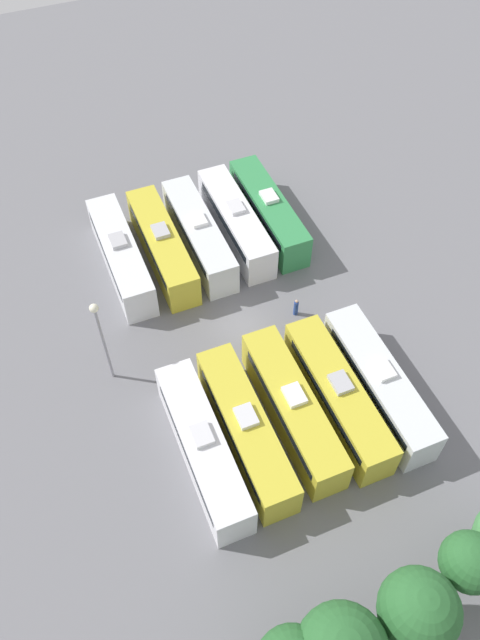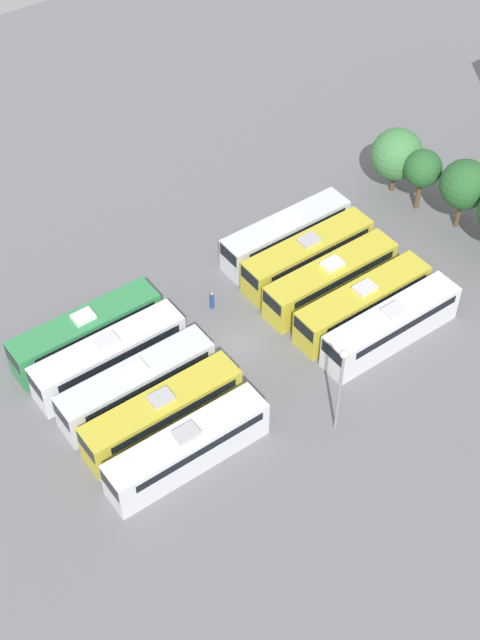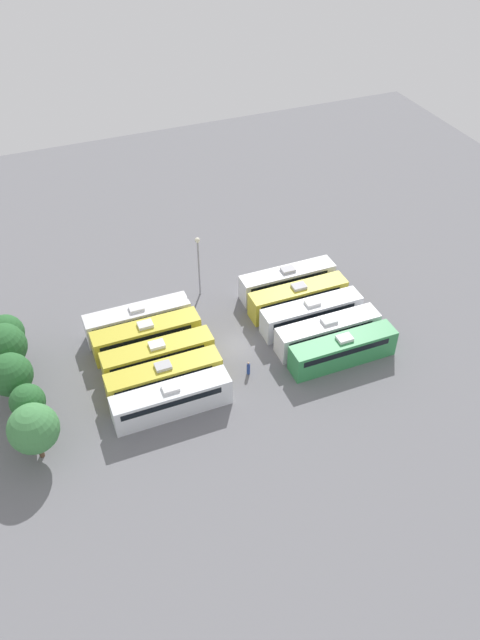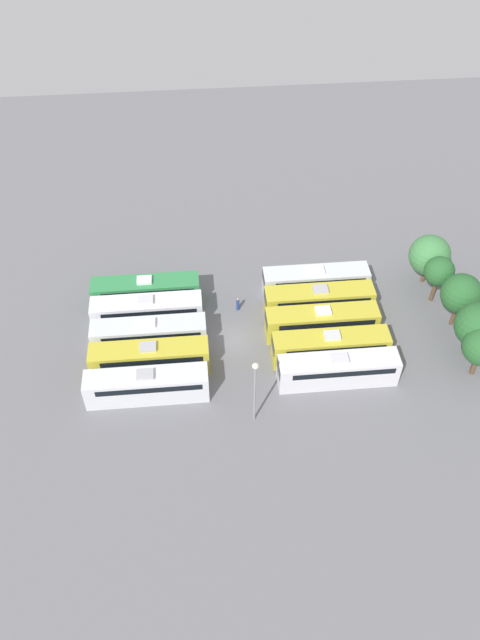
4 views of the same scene
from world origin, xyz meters
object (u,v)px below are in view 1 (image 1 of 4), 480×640
object	(u,v)px
bus_6	(338,396)
bus_7	(293,408)
worker_person	(296,308)
tree_2	(419,610)
bus_1	(236,222)
bus_3	(162,245)
bus_9	(203,447)
bus_5	(379,383)
bus_8	(246,429)
bus_2	(199,234)
tree_1	(470,562)
light_pole	(100,330)
bus_0	(269,211)
bus_4	(121,255)

from	to	relation	value
bus_6	bus_7	xyz separation A→B (m)	(3.22, -0.29, 0.00)
worker_person	tree_2	bearing A→B (deg)	79.32
bus_1	bus_3	xyz separation A→B (m)	(6.63, 0.33, 0.00)
bus_9	tree_2	bearing A→B (deg)	115.37
bus_5	bus_8	bearing A→B (deg)	-1.29
bus_9	bus_7	bearing A→B (deg)	-176.33
bus_2	bus_5	xyz separation A→B (m)	(-6.46, 18.43, 0.00)
bus_1	tree_1	distance (m)	31.53
bus_6	light_pole	world-z (taller)	light_pole
bus_0	bus_4	size ratio (longest dim) A/B	1.00
bus_2	worker_person	distance (m)	10.54
bus_8	bus_6	bearing A→B (deg)	179.67
bus_0	worker_person	size ratio (longest dim) A/B	7.23
bus_8	bus_9	size ratio (longest dim) A/B	1.00
worker_person	bus_3	bearing A→B (deg)	-50.78
bus_3	light_pole	bearing A→B (deg)	53.98
bus_7	worker_person	size ratio (longest dim) A/B	7.23
bus_6	bus_8	size ratio (longest dim) A/B	1.00
bus_1	tree_1	bearing A→B (deg)	91.11
bus_7	bus_8	size ratio (longest dim) A/B	1.00
bus_0	bus_6	distance (m)	18.93
bus_7	worker_person	distance (m)	9.54
bus_8	light_pole	world-z (taller)	light_pole
bus_1	bus_3	distance (m)	6.64
bus_1	bus_0	bearing A→B (deg)	-176.78
bus_0	tree_2	world-z (taller)	tree_2
bus_2	bus_3	size ratio (longest dim) A/B	1.00
bus_4	worker_person	world-z (taller)	bus_4
bus_4	tree_2	bearing A→B (deg)	101.93
bus_7	light_pole	bearing A→B (deg)	-38.43
bus_3	light_pole	size ratio (longest dim) A/B	1.46
bus_4	tree_2	xyz separation A→B (m)	(-6.83, 32.36, 2.72)
bus_5	bus_7	distance (m)	6.34
bus_8	tree_1	size ratio (longest dim) A/B	2.00
bus_1	bus_9	xyz separation A→B (m)	(9.80, 18.62, 0.00)
bus_3	light_pole	distance (m)	12.48
bus_6	light_pole	bearing A→B (deg)	-32.07
bus_7	bus_2	bearing A→B (deg)	-89.57
tree_1	worker_person	bearing A→B (deg)	-91.16
bus_7	bus_9	world-z (taller)	same
light_pole	bus_7	bearing A→B (deg)	141.57
bus_4	light_pole	size ratio (longest dim) A/B	1.46
tree_2	tree_1	bearing A→B (deg)	-165.02
worker_person	light_pole	xyz separation A→B (m)	(14.69, 0.23, 4.67)
tree_1	bus_2	bearing A→B (deg)	-82.65
bus_0	bus_6	size ratio (longest dim) A/B	1.00
bus_8	bus_4	bearing A→B (deg)	-79.79
bus_5	bus_1	bearing A→B (deg)	-80.73
worker_person	light_pole	distance (m)	15.42
bus_5	tree_1	distance (m)	13.22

